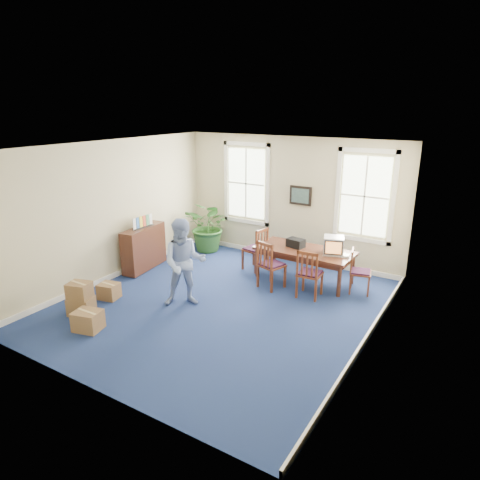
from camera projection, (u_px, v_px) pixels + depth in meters
The scene contains 25 objects.
floor at pixel (221, 304), 8.83m from camera, with size 6.50×6.50×0.00m, color navy.
ceiling at pixel (218, 147), 7.86m from camera, with size 6.50×6.50×0.00m, color white.
wall_back at pixel (290, 200), 10.99m from camera, with size 6.50×6.50×0.00m, color beige.
wall_front at pixel (84, 289), 5.70m from camera, with size 6.50×6.50×0.00m, color beige.
wall_left at pixel (112, 211), 9.83m from camera, with size 6.50×6.50×0.00m, color beige.
wall_right at pixel (375, 258), 6.86m from camera, with size 6.50×6.50×0.00m, color beige.
baseboard_back at pixel (288, 256), 11.43m from camera, with size 6.00×0.04×0.12m, color white.
baseboard_left at pixel (118, 273), 10.29m from camera, with size 0.04×6.50×0.12m, color white.
baseboard_right at pixel (364, 341), 7.34m from camera, with size 0.04×6.50×0.12m, color white.
window_left at pixel (246, 184), 11.52m from camera, with size 1.40×0.12×2.20m, color white, non-canonical shape.
window_right at pixel (365, 196), 9.94m from camera, with size 1.40×0.12×2.20m, color white, non-canonical shape.
wall_picture at pixel (300, 196), 10.75m from camera, with size 0.58×0.06×0.48m, color black, non-canonical shape.
conference_table at pixel (304, 265), 9.94m from camera, with size 2.23×1.02×0.76m, color #492418, non-canonical shape.
crt_tv at pixel (334, 245), 9.48m from camera, with size 0.43×0.47×0.40m, color #B7B7BC, non-canonical shape.
game_console at pixel (346, 256), 9.34m from camera, with size 0.16×0.19×0.05m, color white.
equipment_bag at pixel (296, 243), 9.96m from camera, with size 0.40×0.26×0.20m, color black.
chair_near_left at pixel (272, 264), 9.49m from camera, with size 0.50×0.50×1.10m, color brown, non-canonical shape.
chair_near_right at pixel (310, 273), 9.05m from camera, with size 0.48×0.48×1.07m, color brown, non-canonical shape.
chair_end_left at pixel (255, 249), 10.54m from camera, with size 0.49×0.49×1.09m, color brown, non-canonical shape.
chair_end_right at pixel (361, 272), 9.25m from camera, with size 0.44×0.44×0.97m, color brown, non-canonical shape.
man at pixel (184, 263), 8.58m from camera, with size 0.89×0.69×1.82m, color #8CA3D8.
credenza at pixel (144, 249), 10.60m from camera, with size 0.38×1.35×1.06m, color #492418.
brochure_rack at pixel (143, 222), 10.38m from camera, with size 0.12×0.69×0.30m, color #99999E, non-canonical shape.
potted_plant at pixel (209, 226), 11.84m from camera, with size 1.29×1.12×1.43m, color #295B23.
cardboard_boxes at pixel (90, 298), 8.31m from camera, with size 1.22×1.22×0.70m, color olive, non-canonical shape.
Camera 1 is at (4.51, -6.63, 3.95)m, focal length 32.00 mm.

